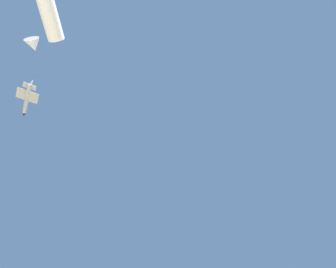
% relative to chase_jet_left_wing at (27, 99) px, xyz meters
% --- Properties ---
extents(chase_jet_left_wing, '(13.79, 11.68, 4.00)m').
position_rel_chase_jet_left_wing_xyz_m(chase_jet_left_wing, '(0.00, 0.00, 0.00)').
color(chase_jet_left_wing, '#999EA3').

